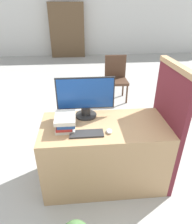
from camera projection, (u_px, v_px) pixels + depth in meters
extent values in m
plane|color=#B2B2AD|center=(107.00, 201.00, 2.09)|extent=(20.00, 20.00, 0.00)
cube|color=white|center=(83.00, 17.00, 7.46)|extent=(12.00, 0.06, 2.80)
cube|color=tan|center=(104.00, 153.00, 2.19)|extent=(1.29, 0.64, 0.74)
cube|color=maroon|center=(166.00, 128.00, 2.14)|extent=(0.05, 0.71, 1.29)
cube|color=tan|center=(178.00, 67.00, 1.82)|extent=(0.07, 0.71, 0.05)
cylinder|color=#282828|center=(86.00, 115.00, 2.17)|extent=(0.23, 0.23, 0.02)
cylinder|color=#282828|center=(86.00, 111.00, 2.15)|extent=(0.10, 0.10, 0.09)
cube|color=#282828|center=(85.00, 93.00, 2.06)|extent=(0.60, 0.01, 0.34)
cube|color=#19479E|center=(85.00, 93.00, 2.05)|extent=(0.58, 0.02, 0.32)
cube|color=#2D2D2D|center=(87.00, 134.00, 1.86)|extent=(0.32, 0.12, 0.02)
ellipsoid|color=white|center=(109.00, 131.00, 1.89)|extent=(0.06, 0.08, 0.03)
cube|color=silver|center=(66.00, 127.00, 1.95)|extent=(0.19, 0.23, 0.03)
cube|color=#B72D28|center=(65.00, 124.00, 1.94)|extent=(0.15, 0.25, 0.03)
cube|color=#285199|center=(66.00, 121.00, 1.92)|extent=(0.17, 0.23, 0.04)
cube|color=silver|center=(65.00, 117.00, 1.90)|extent=(0.19, 0.27, 0.04)
cylinder|color=#4C3323|center=(108.00, 95.00, 4.04)|extent=(0.04, 0.04, 0.39)
cylinder|color=#4C3323|center=(127.00, 94.00, 4.07)|extent=(0.04, 0.04, 0.39)
cylinder|color=#4C3323|center=(106.00, 88.00, 4.38)|extent=(0.04, 0.04, 0.39)
cylinder|color=#4C3323|center=(123.00, 88.00, 4.41)|extent=(0.04, 0.04, 0.39)
cube|color=#4C3323|center=(116.00, 81.00, 4.12)|extent=(0.44, 0.44, 0.05)
cube|color=#4C3323|center=(115.00, 66.00, 4.17)|extent=(0.44, 0.04, 0.47)
cube|color=brown|center=(67.00, 31.00, 7.42)|extent=(1.26, 0.32, 1.90)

